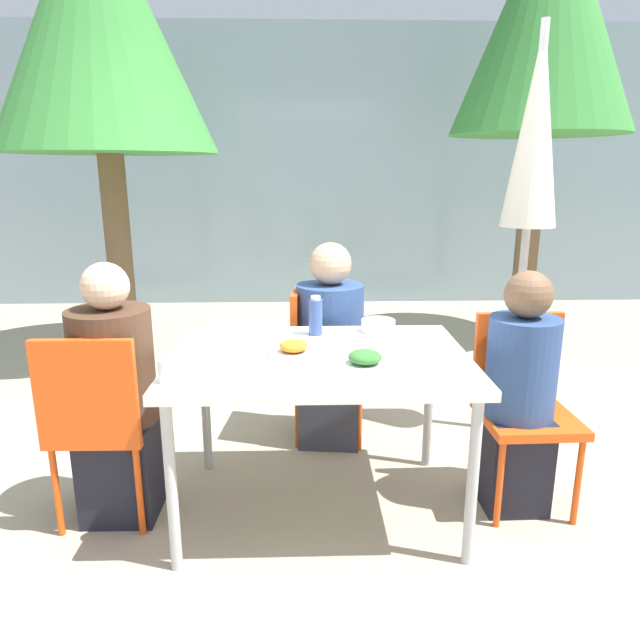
# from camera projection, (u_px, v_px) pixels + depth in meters

# --- Properties ---
(ground_plane) EXTENTS (24.00, 24.00, 0.00)m
(ground_plane) POSITION_uv_depth(u_px,v_px,m) (320.00, 508.00, 2.60)
(ground_plane) COLOR tan
(building_facade) EXTENTS (10.00, 0.20, 3.00)m
(building_facade) POSITION_uv_depth(u_px,v_px,m) (308.00, 169.00, 6.37)
(building_facade) COLOR gray
(building_facade) RESTS_ON ground
(dining_table) EXTENTS (1.25, 0.89, 0.74)m
(dining_table) POSITION_uv_depth(u_px,v_px,m) (320.00, 368.00, 2.42)
(dining_table) COLOR white
(dining_table) RESTS_ON ground
(chair_left) EXTENTS (0.40, 0.40, 0.86)m
(chair_left) POSITION_uv_depth(u_px,v_px,m) (99.00, 415.00, 2.37)
(chair_left) COLOR #E54C14
(chair_left) RESTS_ON ground
(person_left) EXTENTS (0.34, 0.34, 1.13)m
(person_left) POSITION_uv_depth(u_px,v_px,m) (116.00, 402.00, 2.44)
(person_left) COLOR black
(person_left) RESTS_ON ground
(chair_right) EXTENTS (0.41, 0.41, 0.86)m
(chair_right) POSITION_uv_depth(u_px,v_px,m) (522.00, 395.00, 2.59)
(chair_right) COLOR #E54C14
(chair_right) RESTS_ON ground
(person_right) EXTENTS (0.30, 0.30, 1.09)m
(person_right) POSITION_uv_depth(u_px,v_px,m) (519.00, 399.00, 2.50)
(person_right) COLOR black
(person_right) RESTS_ON ground
(chair_far) EXTENTS (0.44, 0.44, 0.86)m
(chair_far) POSITION_uv_depth(u_px,v_px,m) (316.00, 352.00, 3.20)
(chair_far) COLOR #E54C14
(chair_far) RESTS_ON ground
(person_far) EXTENTS (0.36, 0.36, 1.12)m
(person_far) POSITION_uv_depth(u_px,v_px,m) (330.00, 351.00, 3.14)
(person_far) COLOR #383842
(person_far) RESTS_ON ground
(closed_umbrella) EXTENTS (0.36, 0.36, 2.22)m
(closed_umbrella) POSITION_uv_depth(u_px,v_px,m) (533.00, 155.00, 2.98)
(closed_umbrella) COLOR #333333
(closed_umbrella) RESTS_ON ground
(plate_0) EXTENTS (0.24, 0.24, 0.07)m
(plate_0) POSITION_uv_depth(u_px,v_px,m) (365.00, 361.00, 2.25)
(plate_0) COLOR white
(plate_0) RESTS_ON dining_table
(plate_1) EXTENTS (0.22, 0.22, 0.06)m
(plate_1) POSITION_uv_depth(u_px,v_px,m) (294.00, 349.00, 2.40)
(plate_1) COLOR white
(plate_1) RESTS_ON dining_table
(bottle) EXTENTS (0.06, 0.06, 0.19)m
(bottle) POSITION_uv_depth(u_px,v_px,m) (316.00, 316.00, 2.67)
(bottle) COLOR #334C8E
(bottle) RESTS_ON dining_table
(drinking_cup) EXTENTS (0.06, 0.06, 0.09)m
(drinking_cup) POSITION_uv_depth(u_px,v_px,m) (167.00, 371.00, 2.08)
(drinking_cup) COLOR white
(drinking_cup) RESTS_ON dining_table
(salad_bowl) EXTENTS (0.16, 0.16, 0.06)m
(salad_bowl) POSITION_uv_depth(u_px,v_px,m) (378.00, 326.00, 2.74)
(salad_bowl) COLOR white
(salad_bowl) RESTS_ON dining_table
(tree_behind_left) EXTENTS (1.64, 1.64, 3.47)m
(tree_behind_left) POSITION_uv_depth(u_px,v_px,m) (98.00, 23.00, 4.11)
(tree_behind_left) COLOR brown
(tree_behind_left) RESTS_ON ground
(tree_behind_right) EXTENTS (1.46, 1.46, 3.65)m
(tree_behind_right) POSITION_uv_depth(u_px,v_px,m) (548.00, 15.00, 4.52)
(tree_behind_right) COLOR brown
(tree_behind_right) RESTS_ON ground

